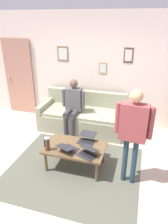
{
  "coord_description": "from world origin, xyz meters",
  "views": [
    {
      "loc": [
        -1.1,
        2.75,
        2.53
      ],
      "look_at": [
        -0.03,
        -0.88,
        0.8
      ],
      "focal_mm": 33.29,
      "sensor_mm": 36.0,
      "label": 1
    }
  ],
  "objects": [
    {
      "name": "french_press",
      "position": [
        0.36,
        0.04,
        0.56
      ],
      "size": [
        0.1,
        0.08,
        0.27
      ],
      "color": "#4C3323",
      "rests_on": "coffee_table"
    },
    {
      "name": "interior_door",
      "position": [
        2.19,
        -2.11,
        1.02
      ],
      "size": [
        0.82,
        0.09,
        2.05
      ],
      "color": "tan",
      "rests_on": "ground_plane"
    },
    {
      "name": "person_standing",
      "position": [
        -1.04,
        -0.07,
        1.04
      ],
      "size": [
        0.58,
        0.23,
        1.63
      ],
      "color": "#233A48",
      "rests_on": "ground_plane"
    },
    {
      "name": "couch",
      "position": [
        0.23,
        -1.63,
        0.31
      ],
      "size": [
        2.01,
        0.89,
        0.88
      ],
      "color": "#979A7A",
      "rests_on": "ground_plane"
    },
    {
      "name": "laptop_left",
      "position": [
        0.02,
        -0.05,
        0.47
      ],
      "size": [
        0.38,
        0.4,
        0.13
      ],
      "color": "#28282D",
      "rests_on": "coffee_table"
    },
    {
      "name": "back_wall",
      "position": [
        0.0,
        -2.2,
        1.35
      ],
      "size": [
        7.04,
        0.11,
        2.7
      ],
      "color": "silver",
      "rests_on": "ground_plane"
    },
    {
      "name": "ground_plane",
      "position": [
        0.0,
        0.0,
        0.0
      ],
      "size": [
        7.68,
        7.68,
        0.0
      ],
      "primitive_type": "plane",
      "color": "#BEA693"
    },
    {
      "name": "person_seated",
      "position": [
        0.39,
        -1.4,
        0.73
      ],
      "size": [
        0.55,
        0.51,
        1.28
      ],
      "color": "#3D3A3D",
      "rests_on": "ground_plane"
    },
    {
      "name": "laptop_center",
      "position": [
        -0.22,
        -0.42,
        0.48
      ],
      "size": [
        0.32,
        0.35,
        0.13
      ],
      "color": "#28282D",
      "rests_on": "coffee_table"
    },
    {
      "name": "area_rug",
      "position": [
        -0.07,
        -0.08,
        0.0
      ],
      "size": [
        2.35,
        2.0,
        0.01
      ],
      "primitive_type": "cube",
      "color": "#515445",
      "rests_on": "ground_plane"
    },
    {
      "name": "coffee_table",
      "position": [
        -0.07,
        -0.18,
        0.39
      ],
      "size": [
        1.07,
        0.67,
        0.43
      ],
      "color": "brown",
      "rests_on": "ground_plane"
    },
    {
      "name": "laptop_right",
      "position": [
        -0.35,
        -0.01,
        0.47
      ],
      "size": [
        0.4,
        0.38,
        0.15
      ],
      "color": "#28282D",
      "rests_on": "coffee_table"
    }
  ]
}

